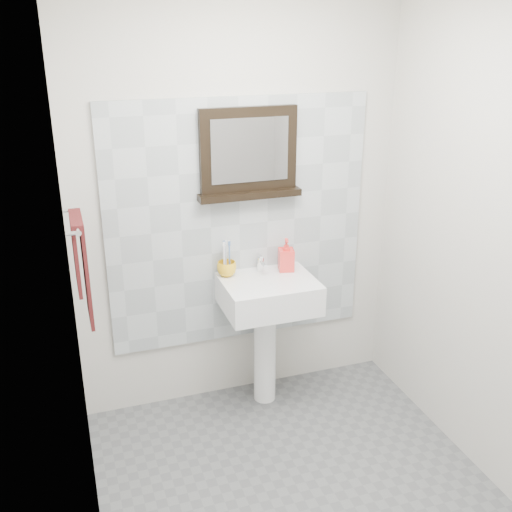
{
  "coord_description": "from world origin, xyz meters",
  "views": [
    {
      "loc": [
        -1.01,
        -2.19,
        2.27
      ],
      "look_at": [
        -0.08,
        0.55,
        1.15
      ],
      "focal_mm": 42.0,
      "sensor_mm": 36.0,
      "label": 1
    }
  ],
  "objects_px": {
    "toothbrush_cup": "(227,269)",
    "soap_dispenser": "(286,255)",
    "pedestal_sink": "(268,307)",
    "hand_towel": "(81,261)",
    "framed_mirror": "(249,155)"
  },
  "relations": [
    {
      "from": "toothbrush_cup",
      "to": "soap_dispenser",
      "type": "xyz_separation_m",
      "value": [
        0.37,
        -0.03,
        0.06
      ]
    },
    {
      "from": "pedestal_sink",
      "to": "hand_towel",
      "type": "relative_size",
      "value": 1.75
    },
    {
      "from": "pedestal_sink",
      "to": "framed_mirror",
      "type": "xyz_separation_m",
      "value": [
        -0.06,
        0.19,
        0.89
      ]
    },
    {
      "from": "soap_dispenser",
      "to": "hand_towel",
      "type": "height_order",
      "value": "hand_towel"
    },
    {
      "from": "pedestal_sink",
      "to": "soap_dispenser",
      "type": "distance_m",
      "value": 0.34
    },
    {
      "from": "pedestal_sink",
      "to": "framed_mirror",
      "type": "relative_size",
      "value": 1.56
    },
    {
      "from": "toothbrush_cup",
      "to": "hand_towel",
      "type": "distance_m",
      "value": 0.93
    },
    {
      "from": "pedestal_sink",
      "to": "soap_dispenser",
      "type": "height_order",
      "value": "soap_dispenser"
    },
    {
      "from": "soap_dispenser",
      "to": "framed_mirror",
      "type": "height_order",
      "value": "framed_mirror"
    },
    {
      "from": "framed_mirror",
      "to": "toothbrush_cup",
      "type": "bearing_deg",
      "value": -160.36
    },
    {
      "from": "soap_dispenser",
      "to": "hand_towel",
      "type": "distance_m",
      "value": 1.25
    },
    {
      "from": "soap_dispenser",
      "to": "hand_towel",
      "type": "bearing_deg",
      "value": -154.56
    },
    {
      "from": "framed_mirror",
      "to": "soap_dispenser",
      "type": "bearing_deg",
      "value": -22.91
    },
    {
      "from": "pedestal_sink",
      "to": "toothbrush_cup",
      "type": "bearing_deg",
      "value": 149.07
    },
    {
      "from": "hand_towel",
      "to": "soap_dispenser",
      "type": "bearing_deg",
      "value": 13.11
    }
  ]
}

